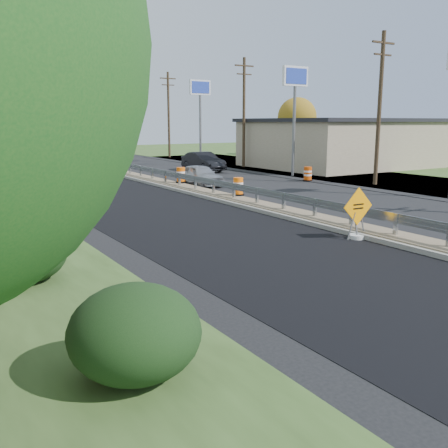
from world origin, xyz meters
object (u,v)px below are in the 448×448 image
barrel_median_mid (238,187)px  barrel_shoulder_near (308,174)px  barrel_shoulder_far (202,163)px  car_silver (200,175)px  caution_sign (357,226)px  barrel_median_far (181,175)px  car_dark_mid (203,162)px

barrel_median_mid → barrel_shoulder_near: barrel_median_mid is taller
barrel_median_mid → barrel_shoulder_far: size_ratio=1.09×
barrel_shoulder_far → car_silver: 13.30m
barrel_shoulder_far → car_silver: size_ratio=0.22×
caution_sign → barrel_median_far: (1.45, 16.00, 0.24)m
car_dark_mid → barrel_shoulder_far: bearing=61.5°
barrel_shoulder_far → caution_sign: bearing=-108.9°
barrel_median_far → barrel_shoulder_far: (7.88, 11.26, -0.29)m
caution_sign → barrel_median_mid: caution_sign is taller
caution_sign → car_silver: bearing=81.8°
barrel_median_far → car_silver: bearing=-11.9°
car_dark_mid → barrel_median_mid: bearing=-114.0°
barrel_shoulder_near → car_silver: 7.61m
caution_sign → barrel_median_far: 16.06m
caution_sign → barrel_median_mid: 9.65m
barrel_median_mid → barrel_median_far: 6.46m
barrel_median_far → barrel_shoulder_near: bearing=-13.2°
barrel_median_far → caution_sign: bearing=-95.2°
barrel_median_mid → barrel_shoulder_far: (7.88, 17.72, -0.27)m
barrel_median_mid → car_dark_mid: bearing=66.9°
caution_sign → barrel_median_far: bearing=86.4°
barrel_median_mid → barrel_shoulder_far: barrel_median_mid is taller
barrel_shoulder_near → barrel_shoulder_far: 13.32m
barrel_shoulder_near → car_dark_mid: bearing=104.0°
car_silver → barrel_shoulder_far: bearing=59.1°
barrel_median_far → car_silver: (1.25, -0.26, -0.03)m
caution_sign → car_dark_mid: (7.60, 23.94, 0.32)m
barrel_median_mid → barrel_shoulder_far: 19.40m
car_silver → car_dark_mid: 9.57m
barrel_median_mid → barrel_median_far: barrel_median_far is taller
barrel_median_far → barrel_shoulder_near: size_ratio=0.99×
barrel_median_mid → car_silver: car_silver is taller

